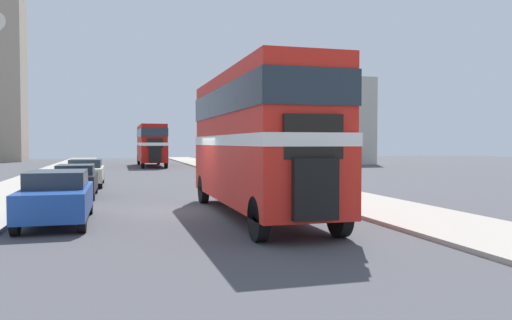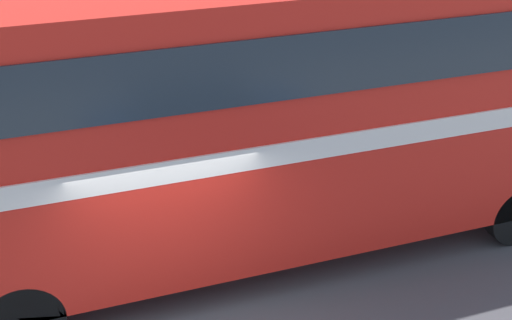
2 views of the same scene
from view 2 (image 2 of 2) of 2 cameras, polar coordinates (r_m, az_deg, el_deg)
sidewalk_right at (r=15.27m, az=-11.81°, el=0.80°), size 3.50×120.00×0.12m
double_decker_bus at (r=10.50m, az=1.28°, el=4.55°), size 2.38×9.86×4.45m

